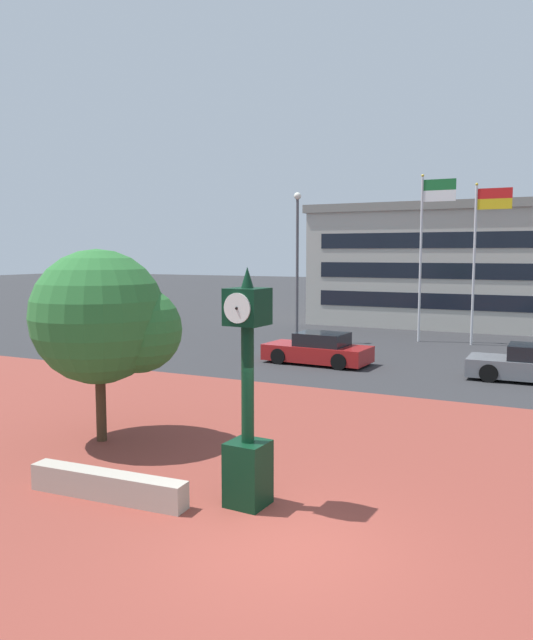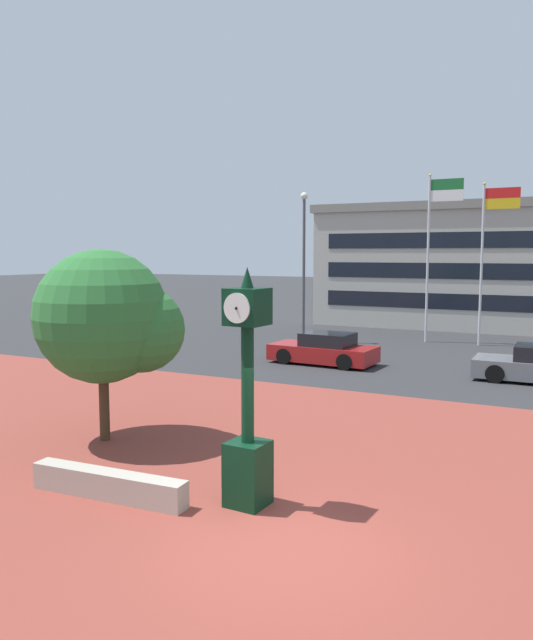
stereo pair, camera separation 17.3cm
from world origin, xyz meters
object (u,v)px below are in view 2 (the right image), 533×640
Objects in this scene: street_lamp_post at (304,253)px; plaza_tree at (110,319)px; street_clock at (248,410)px; civic_building at (501,264)px; car_street_near at (324,350)px; flagpole_primary at (432,242)px; flagpole_secondary at (487,248)px.

plaza_tree is at bearing -81.52° from street_lamp_post.
street_clock is 0.21× the size of civic_building.
car_street_near is at bearing -58.74° from street_lamp_post.
street_clock is at bearing -22.38° from plaza_tree.
flagpole_primary reaches higher than plaza_tree.
street_clock is 34.65m from civic_building.
plaza_tree is at bearing -105.79° from flagpole_secondary.
flagpole_secondary reaches higher than street_lamp_post.
street_clock is at bearing -69.11° from street_lamp_post.
civic_building reaches higher than plaza_tree.
flagpole_primary reaches higher than street_lamp_post.
civic_building is (1.84, 12.46, -1.31)m from flagpole_primary.
flagpole_primary is 1.07× the size of flagpole_secondary.
street_clock is at bearing -85.75° from flagpole_primary.
flagpole_secondary is at bearing -28.29° from car_street_near.
civic_building is (4.97, 32.62, 0.81)m from plaza_tree.
street_clock is 5.30m from plaza_tree.
street_lamp_post reaches higher than car_street_near.
flagpole_secondary is at bearing 90.78° from street_clock.
civic_building is at bearing 81.59° from flagpole_primary.
plaza_tree is 33.01m from civic_building.
flagpole_secondary reaches higher than plaza_tree.
street_clock is 14.54m from car_street_near.
flagpole_secondary is 8.76m from street_lamp_post.
flagpole_primary reaches higher than flagpole_secondary.
car_street_near is at bearing -121.40° from flagpole_secondary.
plaza_tree is 17.56m from street_lamp_post.
street_lamp_post is at bearing -160.94° from flagpole_secondary.
plaza_tree reaches higher than car_street_near.
street_lamp_post is (-5.71, -2.86, -0.55)m from flagpole_primary.
street_lamp_post is (-3.26, 5.37, 3.92)m from car_street_near.
flagpole_secondary reaches higher than civic_building.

